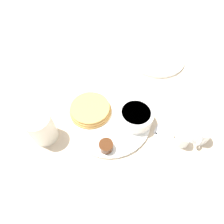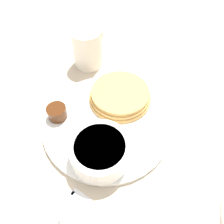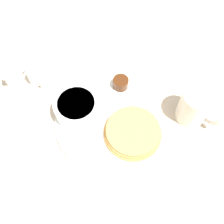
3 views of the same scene
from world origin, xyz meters
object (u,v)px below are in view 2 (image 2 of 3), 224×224
(fork, at_px, (65,188))
(bowl, at_px, (100,151))
(coffee_mug, at_px, (88,48))
(plate, at_px, (107,123))

(fork, bearing_deg, bowl, -0.30)
(coffee_mug, xyz_separation_m, fork, (-0.25, -0.25, -0.05))
(plate, relative_size, bowl, 2.44)
(coffee_mug, bearing_deg, fork, -135.99)
(bowl, relative_size, coffee_mug, 1.03)
(plate, bearing_deg, bowl, -139.51)
(bowl, bearing_deg, fork, 179.70)
(bowl, bearing_deg, plate, 40.49)
(plate, height_order, fork, plate)
(plate, relative_size, fork, 1.99)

